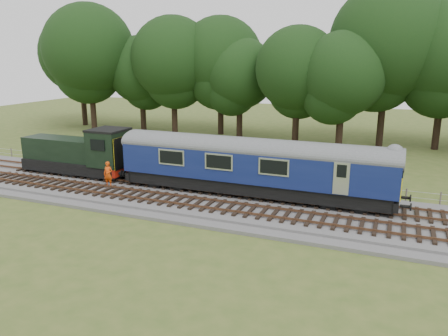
% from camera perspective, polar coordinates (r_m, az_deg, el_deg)
% --- Properties ---
extents(ground, '(120.00, 120.00, 0.00)m').
position_cam_1_polar(ground, '(28.71, -2.08, -4.41)').
color(ground, '#3F5720').
rests_on(ground, ground).
extents(ballast, '(70.00, 7.00, 0.35)m').
position_cam_1_polar(ballast, '(28.65, -2.08, -4.08)').
color(ballast, '#4C4C4F').
rests_on(ballast, ground).
extents(track_north, '(67.20, 2.40, 0.21)m').
position_cam_1_polar(track_north, '(29.80, -0.99, -2.85)').
color(track_north, black).
rests_on(track_north, ballast).
extents(track_south, '(67.20, 2.40, 0.21)m').
position_cam_1_polar(track_south, '(27.20, -3.46, -4.59)').
color(track_south, black).
rests_on(track_south, ballast).
extents(fence, '(64.00, 0.12, 1.00)m').
position_cam_1_polar(fence, '(32.67, 1.14, -2.05)').
color(fence, '#6B6054').
rests_on(fence, ground).
extents(tree_line, '(70.00, 8.00, 18.00)m').
position_cam_1_polar(tree_line, '(48.98, 8.46, 3.36)').
color(tree_line, black).
rests_on(tree_line, ground).
extents(dmu_railcar, '(18.05, 2.86, 3.88)m').
position_cam_1_polar(dmu_railcar, '(28.34, 3.79, 0.81)').
color(dmu_railcar, black).
rests_on(dmu_railcar, ground).
extents(shunter_loco, '(8.91, 2.60, 3.38)m').
position_cam_1_polar(shunter_loco, '(35.27, -18.25, 1.76)').
color(shunter_loco, black).
rests_on(shunter_loco, ground).
extents(worker, '(0.69, 0.50, 1.79)m').
position_cam_1_polar(worker, '(31.58, -14.90, -0.79)').
color(worker, '#EE4A0C').
rests_on(worker, ballast).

